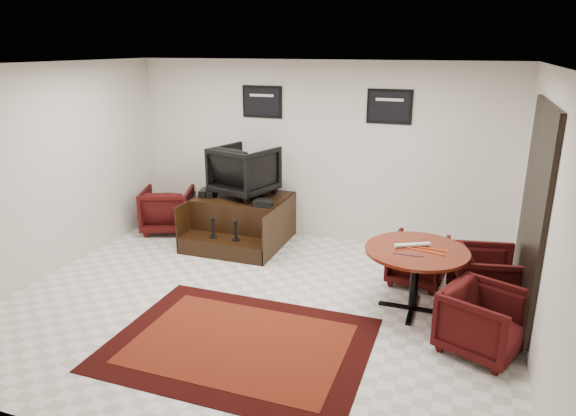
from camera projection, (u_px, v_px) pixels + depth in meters
The scene contains 16 objects.
ground at pixel (256, 304), 6.22m from camera, with size 6.00×6.00×0.00m, color white.
room_shell at pixel (291, 160), 5.66m from camera, with size 6.02×5.02×2.81m.
area_rug at pixel (240, 343), 5.39m from camera, with size 2.67×2.00×0.01m.
shine_podium at pixel (242, 221), 8.15m from camera, with size 1.40×1.45×0.72m.
shine_chair at pixel (244, 168), 8.03m from camera, with size 0.85×0.80×0.88m, color black.
shoes_pair at pixel (208, 193), 8.11m from camera, with size 0.28×0.33×0.11m.
polish_kit at pixel (263, 203), 7.58m from camera, with size 0.27×0.18×0.09m, color black.
umbrella_black at pixel (190, 213), 8.27m from camera, with size 0.31×0.12×0.83m, color black, non-canonical shape.
umbrella_hooked at pixel (194, 212), 8.40m from camera, with size 0.30×0.11×0.80m, color black, non-canonical shape.
armchair_side at pixel (168, 207), 8.59m from camera, with size 0.79×0.74×0.82m, color black.
meeting_table at pixel (416, 257), 5.89m from camera, with size 1.18×1.18×0.77m.
table_chair_back at pixel (418, 258), 6.70m from camera, with size 0.68×0.63×0.70m, color black.
table_chair_window at pixel (486, 276), 6.07m from camera, with size 0.77×0.72×0.79m, color black.
table_chair_corner at pixel (484, 318), 5.15m from camera, with size 0.74×0.69×0.76m, color black.
paper_roll at pixel (412, 245), 5.92m from camera, with size 0.05×0.05×0.42m, color silver.
table_clutter at pixel (423, 251), 5.80m from camera, with size 0.57×0.31×0.01m.
Camera 1 is at (2.24, -5.12, 2.99)m, focal length 32.00 mm.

